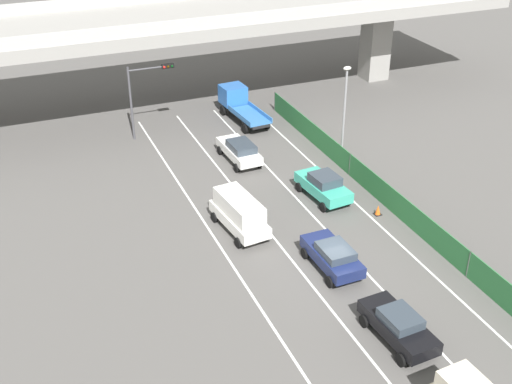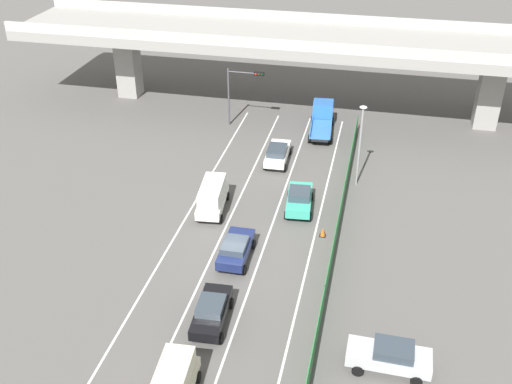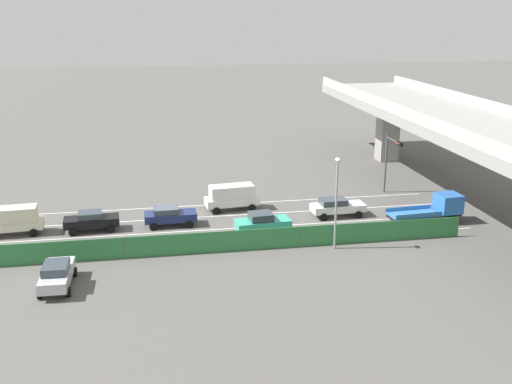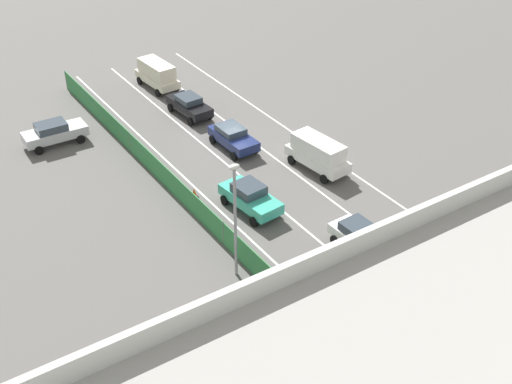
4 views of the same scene
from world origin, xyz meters
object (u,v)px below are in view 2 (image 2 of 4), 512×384
car_van_white (212,196)px  traffic_light (240,86)px  car_sedan_black (211,311)px  street_lamp (360,138)px  car_hatchback_white (277,153)px  car_taxi_teal (299,199)px  parked_wagon_silver (390,356)px  flatbed_truck_blue (322,117)px  car_sedan_navy (236,249)px  traffic_cone (323,232)px

car_van_white → traffic_light: size_ratio=0.85×
car_sedan_black → car_van_white: 12.38m
traffic_light → street_lamp: 15.09m
car_hatchback_white → car_van_white: bearing=-111.3°
car_taxi_teal → street_lamp: (3.98, 4.77, 3.30)m
parked_wagon_silver → car_hatchback_white: bearing=115.3°
car_sedan_black → car_taxi_teal: car_taxi_teal is taller
car_van_white → flatbed_truck_blue: bearing=69.1°
car_sedan_black → flatbed_truck_blue: 28.53m
car_sedan_navy → street_lamp: size_ratio=0.61×
traffic_light → flatbed_truck_blue: bearing=7.5°
car_sedan_black → street_lamp: street_lamp is taller
car_taxi_teal → parked_wagon_silver: size_ratio=0.99×
car_hatchback_white → car_sedan_navy: size_ratio=1.09×
car_sedan_navy → car_taxi_teal: 7.87m
flatbed_truck_blue → street_lamp: (4.15, -10.15, 3.01)m
car_sedan_navy → traffic_light: bearing=103.0°
car_hatchback_white → traffic_light: 8.97m
car_sedan_black → car_taxi_teal: size_ratio=0.99×
car_van_white → street_lamp: size_ratio=0.70×
car_hatchback_white → traffic_cone: size_ratio=7.01×
parked_wagon_silver → car_sedan_black: bearing=172.8°
flatbed_truck_blue → car_sedan_black: bearing=-95.8°
traffic_cone → parked_wagon_silver: bearing=-66.6°
car_sedan_navy → car_sedan_black: bearing=-88.8°
car_van_white → car_taxi_teal: car_van_white is taller
traffic_light → street_lamp: bearing=-37.2°
parked_wagon_silver → traffic_light: 32.64m
car_van_white → car_sedan_navy: bearing=-59.9°
car_sedan_navy → car_van_white: car_van_white is taller
car_sedan_black → traffic_cone: 11.61m
car_hatchback_white → car_taxi_teal: car_taxi_teal is taller
street_lamp → car_van_white: bearing=-148.8°
car_sedan_navy → car_taxi_teal: size_ratio=0.95×
car_taxi_teal → street_lamp: street_lamp is taller
street_lamp → traffic_light: bearing=142.8°
car_hatchback_white → flatbed_truck_blue: size_ratio=0.74×
car_sedan_black → street_lamp: bearing=68.9°
parked_wagon_silver → traffic_cone: size_ratio=6.81×
street_lamp → traffic_cone: street_lamp is taller
car_sedan_black → street_lamp: 19.83m
flatbed_truck_blue → street_lamp: bearing=-67.8°
car_taxi_teal → parked_wagon_silver: (7.27, -14.77, -0.00)m
car_sedan_black → flatbed_truck_blue: (2.89, 28.38, 0.34)m
car_van_white → flatbed_truck_blue: flatbed_truck_blue is taller
flatbed_truck_blue → traffic_cone: bearing=-82.4°
car_sedan_navy → traffic_light: (-4.85, 21.08, 3.19)m
car_van_white → parked_wagon_silver: bearing=-43.9°
car_taxi_teal → traffic_light: 16.35m
flatbed_truck_blue → traffic_cone: size_ratio=9.51×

